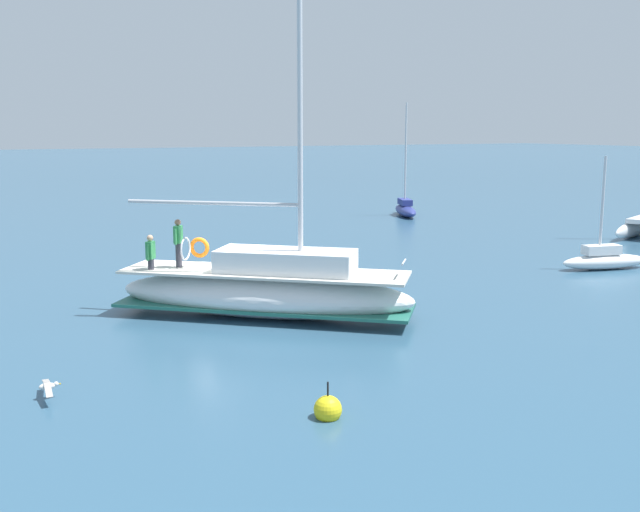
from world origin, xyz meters
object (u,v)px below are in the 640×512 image
(main_sailboat, at_px, (267,288))
(moored_cutter_left, at_px, (405,208))
(seagull, at_px, (48,386))
(mooring_buoy, at_px, (328,409))
(moored_cutter_right, at_px, (604,259))

(main_sailboat, bearing_deg, moored_cutter_left, 136.82)
(seagull, relative_size, mooring_buoy, 1.39)
(main_sailboat, xyz_separation_m, moored_cutter_right, (-0.63, 15.93, -0.48))
(moored_cutter_left, distance_m, mooring_buoy, 35.80)
(main_sailboat, height_order, moored_cutter_left, main_sailboat)
(moored_cutter_right, distance_m, mooring_buoy, 20.15)
(moored_cutter_left, bearing_deg, seagull, -46.74)
(main_sailboat, relative_size, moored_cutter_left, 1.88)
(main_sailboat, height_order, moored_cutter_right, main_sailboat)
(moored_cutter_left, bearing_deg, mooring_buoy, -36.74)
(main_sailboat, xyz_separation_m, seagull, (4.37, -7.18, -0.62))
(moored_cutter_left, xyz_separation_m, mooring_buoy, (28.69, -21.42, -0.35))
(seagull, bearing_deg, moored_cutter_left, 133.26)
(moored_cutter_right, relative_size, mooring_buoy, 5.35)
(main_sailboat, relative_size, seagull, 11.49)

